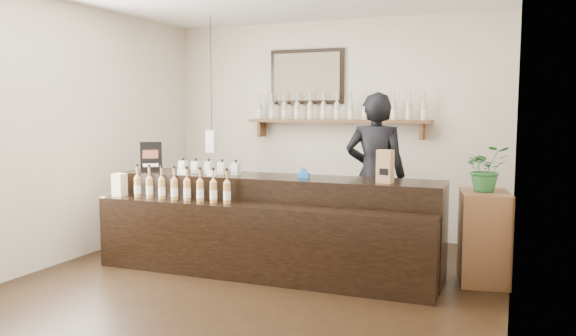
# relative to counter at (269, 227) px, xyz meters

# --- Properties ---
(ground) EXTENTS (5.00, 5.00, 0.00)m
(ground) POSITION_rel_counter_xyz_m (0.06, -0.57, -0.45)
(ground) COLOR black
(ground) RESTS_ON ground
(room_shell) EXTENTS (5.00, 5.00, 5.00)m
(room_shell) POSITION_rel_counter_xyz_m (0.06, -0.57, 1.25)
(room_shell) COLOR beige
(room_shell) RESTS_ON ground
(back_wall_decor) EXTENTS (2.66, 0.96, 1.69)m
(back_wall_decor) POSITION_rel_counter_xyz_m (-0.08, 1.80, 1.30)
(back_wall_decor) COLOR brown
(back_wall_decor) RESTS_ON ground
(counter) EXTENTS (3.46, 0.99, 1.13)m
(counter) POSITION_rel_counter_xyz_m (0.00, 0.00, 0.00)
(counter) COLOR black
(counter) RESTS_ON ground
(promo_sign) EXTENTS (0.21, 0.14, 0.33)m
(promo_sign) POSITION_rel_counter_xyz_m (-1.44, 0.03, 0.67)
(promo_sign) COLOR black
(promo_sign) RESTS_ON counter
(paper_bag) EXTENTS (0.16, 0.13, 0.31)m
(paper_bag) POSITION_rel_counter_xyz_m (1.18, 0.04, 0.67)
(paper_bag) COLOR #A3774F
(paper_bag) RESTS_ON counter
(tape_dispenser) EXTENTS (0.12, 0.05, 0.10)m
(tape_dispenser) POSITION_rel_counter_xyz_m (0.34, 0.10, 0.55)
(tape_dispenser) COLOR #1964B1
(tape_dispenser) RESTS_ON counter
(side_cabinet) EXTENTS (0.53, 0.67, 0.88)m
(side_cabinet) POSITION_rel_counter_xyz_m (2.06, 0.44, -0.02)
(side_cabinet) COLOR brown
(side_cabinet) RESTS_ON ground
(potted_plant) EXTENTS (0.50, 0.47, 0.44)m
(potted_plant) POSITION_rel_counter_xyz_m (2.06, 0.44, 0.64)
(potted_plant) COLOR #255D2B
(potted_plant) RESTS_ON side_cabinet
(shopkeeper) EXTENTS (0.80, 0.57, 2.08)m
(shopkeeper) POSITION_rel_counter_xyz_m (0.87, 0.98, 0.59)
(shopkeeper) COLOR black
(shopkeeper) RESTS_ON ground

